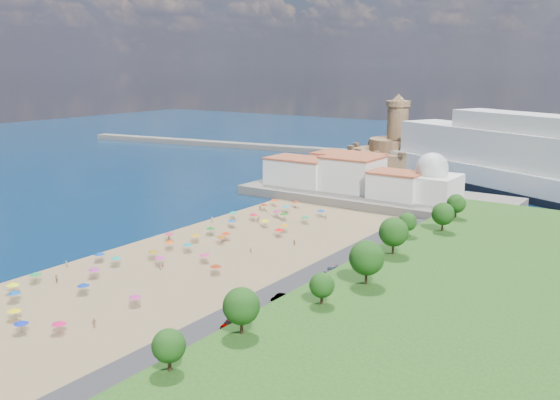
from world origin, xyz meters
The scene contains 12 objects.
ground centered at (0.00, 0.00, 0.00)m, with size 700.00×700.00×0.00m, color #071938.
terrace centered at (10.00, 73.00, 1.50)m, with size 90.00×36.00×3.00m, color #59544C.
jetty centered at (-12.00, 108.00, 1.20)m, with size 18.00×70.00×2.40m, color #59544C.
breakwater centered at (-110.00, 153.00, 1.30)m, with size 200.00×7.00×2.60m, color #59544C.
waterfront_buildings centered at (-3.05, 73.64, 7.88)m, with size 57.00×29.00×11.00m.
domed_building centered at (30.00, 71.00, 8.97)m, with size 16.00×16.00×15.00m.
fortress centered at (-12.00, 138.00, 6.68)m, with size 40.00×40.00×32.40m.
cruise_ship centered at (55.64, 108.03, 10.21)m, with size 152.47×88.57×34.46m.
beach_parasols centered at (-2.22, -6.64, 2.15)m, with size 31.50×114.74×2.20m.
beachgoers centered at (-0.93, 1.30, 1.12)m, with size 33.58×90.37×1.87m.
parked_cars centered at (36.00, -0.93, 1.38)m, with size 2.99×70.62×1.43m.
hillside_trees centered at (48.88, -7.78, 10.28)m, with size 12.34×106.13×8.14m.
Camera 1 is at (100.02, -113.99, 45.05)m, focal length 40.00 mm.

